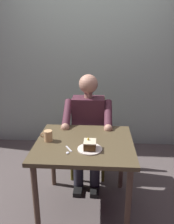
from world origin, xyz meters
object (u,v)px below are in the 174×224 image
object	(u,v)px
seated_person	(88,127)
coffee_cup	(48,135)
dining_table	(84,151)
cake_slice	(90,145)
chair	(89,132)
dessert_spoon	(68,151)

from	to	relation	value
seated_person	coffee_cup	xyz separation A→B (m)	(0.33, 0.51, 0.12)
dining_table	seated_person	bearing A→B (deg)	-90.00
dining_table	coffee_cup	world-z (taller)	coffee_cup
dining_table	cake_slice	distance (m)	0.21
dining_table	chair	size ratio (longest dim) A/B	0.95
chair	dessert_spoon	distance (m)	0.90
seated_person	cake_slice	world-z (taller)	seated_person
coffee_cup	dessert_spoon	bearing A→B (deg)	138.14
chair	dessert_spoon	world-z (taller)	chair
seated_person	coffee_cup	world-z (taller)	seated_person
seated_person	dining_table	bearing A→B (deg)	90.00
dining_table	coffee_cup	distance (m)	0.36
dining_table	dessert_spoon	xyz separation A→B (m)	(0.12, 0.18, 0.10)
dining_table	dessert_spoon	world-z (taller)	dessert_spoon
dining_table	cake_slice	xyz separation A→B (m)	(-0.06, 0.14, 0.14)
seated_person	dessert_spoon	size ratio (longest dim) A/B	8.87
chair	dessert_spoon	bearing A→B (deg)	82.13
dining_table	seated_person	xyz separation A→B (m)	(0.00, -0.51, 0.03)
cake_slice	seated_person	bearing A→B (deg)	-85.04
chair	cake_slice	distance (m)	0.87
seated_person	cake_slice	size ratio (longest dim) A/B	10.46
seated_person	dessert_spoon	xyz separation A→B (m)	(0.12, 0.69, 0.07)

